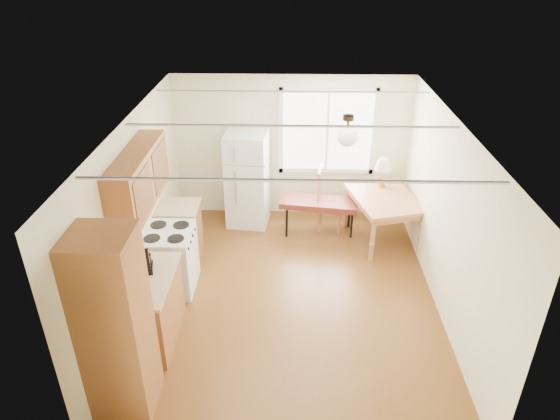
{
  "coord_description": "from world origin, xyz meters",
  "views": [
    {
      "loc": [
        0.02,
        -5.56,
        4.38
      ],
      "look_at": [
        -0.14,
        0.41,
        1.15
      ],
      "focal_mm": 32.0,
      "sensor_mm": 36.0,
      "label": 1
    }
  ],
  "objects_px": {
    "refrigerator": "(248,179)",
    "chair": "(325,195)",
    "dining_table": "(384,202)",
    "bench": "(319,204)"
  },
  "relations": [
    {
      "from": "refrigerator",
      "to": "chair",
      "type": "distance_m",
      "value": 1.34
    },
    {
      "from": "refrigerator",
      "to": "chair",
      "type": "height_order",
      "value": "refrigerator"
    },
    {
      "from": "refrigerator",
      "to": "chair",
      "type": "bearing_deg",
      "value": -2.75
    },
    {
      "from": "chair",
      "to": "refrigerator",
      "type": "bearing_deg",
      "value": 179.57
    },
    {
      "from": "refrigerator",
      "to": "dining_table",
      "type": "relative_size",
      "value": 1.12
    },
    {
      "from": "refrigerator",
      "to": "bench",
      "type": "xyz_separation_m",
      "value": [
        1.21,
        -0.33,
        -0.29
      ]
    },
    {
      "from": "refrigerator",
      "to": "bench",
      "type": "distance_m",
      "value": 1.29
    },
    {
      "from": "refrigerator",
      "to": "dining_table",
      "type": "bearing_deg",
      "value": -7.75
    },
    {
      "from": "dining_table",
      "to": "chair",
      "type": "xyz_separation_m",
      "value": [
        -0.94,
        0.35,
        -0.05
      ]
    },
    {
      "from": "refrigerator",
      "to": "bench",
      "type": "height_order",
      "value": "refrigerator"
    }
  ]
}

